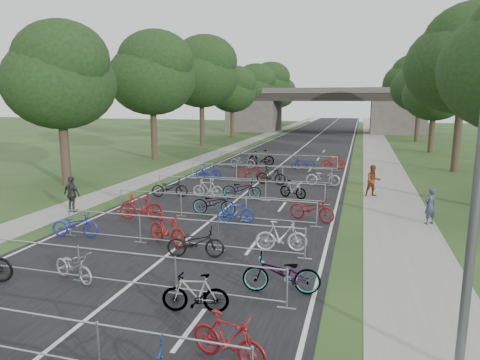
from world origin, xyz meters
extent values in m
cube|color=black|center=(0.00, 50.00, 0.01)|extent=(11.00, 140.00, 0.01)
cube|color=gray|center=(8.00, 50.00, 0.01)|extent=(3.00, 140.00, 0.01)
cube|color=gray|center=(-7.50, 50.00, 0.01)|extent=(2.00, 140.00, 0.01)
cube|color=silver|center=(0.00, 50.00, 0.00)|extent=(0.12, 140.00, 0.00)
cube|color=#46433F|center=(-11.50, 65.00, 2.50)|extent=(8.00, 8.00, 5.00)
cube|color=#46433F|center=(11.50, 65.00, 2.50)|extent=(8.00, 8.00, 5.00)
cube|color=black|center=(0.00, 65.00, 5.60)|extent=(30.00, 8.00, 1.20)
cube|color=#46433F|center=(0.00, 61.20, 6.60)|extent=(30.00, 0.40, 0.90)
cube|color=#46433F|center=(0.00, 68.80, 6.60)|extent=(30.00, 0.40, 0.90)
cylinder|color=#4C4C51|center=(8.30, 2.00, 4.00)|extent=(0.18, 0.18, 8.00)
cylinder|color=#33261C|center=(-11.50, 16.00, 2.10)|extent=(0.56, 0.56, 4.20)
ellipsoid|color=black|center=(-11.50, 16.00, 6.22)|extent=(6.72, 6.72, 5.51)
sphere|color=black|center=(-10.90, 15.50, 7.56)|extent=(5.38, 5.38, 5.38)
sphere|color=black|center=(-12.00, 16.50, 5.38)|extent=(4.37, 4.37, 4.37)
cylinder|color=#33261C|center=(-11.50, 28.00, 2.36)|extent=(0.56, 0.56, 4.72)
ellipsoid|color=black|center=(-11.50, 28.00, 6.99)|extent=(7.56, 7.56, 6.20)
sphere|color=black|center=(-10.90, 27.50, 8.50)|extent=(6.05, 6.05, 6.05)
sphere|color=black|center=(-12.00, 28.50, 6.05)|extent=(4.91, 4.91, 4.91)
cylinder|color=#33261C|center=(13.00, 28.00, 2.55)|extent=(0.56, 0.56, 5.11)
ellipsoid|color=black|center=(13.00, 28.00, 7.56)|extent=(8.18, 8.18, 6.70)
sphere|color=black|center=(13.60, 27.50, 9.20)|extent=(6.54, 6.54, 6.54)
sphere|color=black|center=(12.50, 28.50, 6.54)|extent=(5.31, 5.31, 5.31)
cylinder|color=#33261C|center=(-11.50, 40.00, 2.62)|extent=(0.56, 0.56, 5.25)
ellipsoid|color=black|center=(-11.50, 40.00, 7.77)|extent=(8.40, 8.40, 6.89)
sphere|color=black|center=(-10.90, 39.50, 9.45)|extent=(6.72, 6.72, 6.72)
sphere|color=black|center=(-12.00, 40.50, 6.72)|extent=(5.46, 5.46, 5.46)
cylinder|color=#33261C|center=(13.00, 40.00, 1.92)|extent=(0.56, 0.56, 3.85)
ellipsoid|color=black|center=(13.00, 40.00, 5.70)|extent=(6.16, 6.16, 5.05)
sphere|color=black|center=(13.60, 39.50, 6.93)|extent=(4.93, 4.93, 4.93)
sphere|color=black|center=(12.50, 40.50, 4.93)|extent=(4.00, 4.00, 4.00)
cylinder|color=#33261C|center=(-11.50, 52.00, 2.10)|extent=(0.56, 0.56, 4.20)
ellipsoid|color=black|center=(-11.50, 52.00, 6.22)|extent=(6.72, 6.72, 5.51)
sphere|color=black|center=(-10.90, 51.50, 7.56)|extent=(5.38, 5.38, 5.38)
sphere|color=black|center=(-12.00, 52.50, 5.38)|extent=(4.37, 4.37, 4.37)
cylinder|color=#33261C|center=(13.00, 52.00, 2.24)|extent=(0.56, 0.56, 4.48)
ellipsoid|color=black|center=(13.00, 52.00, 6.63)|extent=(7.17, 7.17, 5.88)
sphere|color=black|center=(13.60, 51.50, 8.06)|extent=(5.73, 5.73, 5.73)
sphere|color=black|center=(12.50, 52.50, 5.73)|extent=(4.66, 4.66, 4.66)
cylinder|color=#33261C|center=(-11.50, 64.00, 2.36)|extent=(0.56, 0.56, 4.72)
ellipsoid|color=black|center=(-11.50, 64.00, 6.99)|extent=(7.56, 7.56, 6.20)
sphere|color=black|center=(-10.90, 63.50, 8.50)|extent=(6.05, 6.05, 6.05)
sphere|color=black|center=(-12.00, 64.50, 6.05)|extent=(4.91, 4.91, 4.91)
cylinder|color=#33261C|center=(13.00, 64.00, 2.55)|extent=(0.56, 0.56, 5.11)
ellipsoid|color=black|center=(13.00, 64.00, 7.56)|extent=(8.18, 8.18, 6.70)
sphere|color=black|center=(13.60, 63.50, 9.20)|extent=(6.54, 6.54, 6.54)
sphere|color=black|center=(12.50, 64.50, 6.54)|extent=(5.31, 5.31, 5.31)
cylinder|color=#33261C|center=(-11.50, 76.00, 2.62)|extent=(0.56, 0.56, 5.25)
ellipsoid|color=black|center=(-11.50, 76.00, 7.77)|extent=(8.40, 8.40, 6.89)
sphere|color=black|center=(-10.90, 75.50, 9.45)|extent=(6.72, 6.72, 6.72)
sphere|color=black|center=(-12.00, 76.50, 6.72)|extent=(5.46, 5.46, 5.46)
cylinder|color=#33261C|center=(13.00, 76.00, 1.92)|extent=(0.56, 0.56, 3.85)
ellipsoid|color=black|center=(13.00, 76.00, 5.70)|extent=(6.16, 6.16, 5.05)
sphere|color=black|center=(13.60, 75.50, 6.93)|extent=(4.93, 4.93, 4.93)
sphere|color=black|center=(12.50, 76.50, 4.93)|extent=(4.00, 4.00, 4.00)
cylinder|color=#33261C|center=(-11.50, 88.00, 2.10)|extent=(0.56, 0.56, 4.20)
ellipsoid|color=black|center=(-11.50, 88.00, 6.22)|extent=(6.72, 6.72, 5.51)
sphere|color=black|center=(-10.90, 87.50, 7.56)|extent=(5.38, 5.38, 5.38)
sphere|color=black|center=(-12.00, 88.50, 5.38)|extent=(4.37, 4.37, 4.37)
cylinder|color=#33261C|center=(13.00, 88.00, 2.24)|extent=(0.56, 0.56, 4.48)
ellipsoid|color=black|center=(13.00, 88.00, 6.63)|extent=(7.17, 7.17, 5.88)
sphere|color=black|center=(13.60, 87.50, 8.06)|extent=(5.73, 5.73, 5.73)
sphere|color=black|center=(12.50, 88.50, 5.73)|extent=(4.66, 4.66, 4.66)
cylinder|color=#A1A4A9|center=(0.00, 0.00, 1.05)|extent=(9.20, 0.04, 0.04)
cylinder|color=#A1A4A9|center=(0.00, 0.00, 0.18)|extent=(9.20, 0.04, 0.04)
cylinder|color=#A1A4A9|center=(1.53, 0.00, 0.55)|extent=(0.05, 0.05, 1.10)
cylinder|color=#A1A4A9|center=(0.00, 3.60, 1.05)|extent=(9.20, 0.04, 0.04)
cylinder|color=#A1A4A9|center=(0.00, 3.60, 0.18)|extent=(9.20, 0.04, 0.04)
cylinder|color=#A1A4A9|center=(-1.53, 3.60, 0.55)|extent=(0.05, 0.05, 1.10)
cube|color=#A1A4A9|center=(-1.53, 3.60, 0.01)|extent=(0.50, 0.08, 0.03)
cylinder|color=#A1A4A9|center=(1.53, 3.60, 0.55)|extent=(0.05, 0.05, 1.10)
cube|color=#A1A4A9|center=(1.53, 3.60, 0.01)|extent=(0.50, 0.08, 0.03)
cylinder|color=#A1A4A9|center=(4.60, 3.60, 0.55)|extent=(0.05, 0.05, 1.10)
cube|color=#A1A4A9|center=(4.60, 3.60, 0.01)|extent=(0.50, 0.08, 0.03)
cylinder|color=#A1A4A9|center=(0.00, 7.20, 1.05)|extent=(9.20, 0.04, 0.04)
cylinder|color=#A1A4A9|center=(0.00, 7.20, 0.18)|extent=(9.20, 0.04, 0.04)
cylinder|color=#A1A4A9|center=(-4.60, 7.20, 0.55)|extent=(0.05, 0.05, 1.10)
cube|color=#A1A4A9|center=(-4.60, 7.20, 0.01)|extent=(0.50, 0.08, 0.03)
cylinder|color=#A1A4A9|center=(-1.53, 7.20, 0.55)|extent=(0.05, 0.05, 1.10)
cube|color=#A1A4A9|center=(-1.53, 7.20, 0.01)|extent=(0.50, 0.08, 0.03)
cylinder|color=#A1A4A9|center=(1.53, 7.20, 0.55)|extent=(0.05, 0.05, 1.10)
cube|color=#A1A4A9|center=(1.53, 7.20, 0.01)|extent=(0.50, 0.08, 0.03)
cylinder|color=#A1A4A9|center=(4.60, 7.20, 0.55)|extent=(0.05, 0.05, 1.10)
cube|color=#A1A4A9|center=(4.60, 7.20, 0.01)|extent=(0.50, 0.08, 0.03)
cylinder|color=#A1A4A9|center=(0.00, 11.00, 1.05)|extent=(9.20, 0.04, 0.04)
cylinder|color=#A1A4A9|center=(0.00, 11.00, 0.18)|extent=(9.20, 0.04, 0.04)
cylinder|color=#A1A4A9|center=(-4.60, 11.00, 0.55)|extent=(0.05, 0.05, 1.10)
cube|color=#A1A4A9|center=(-4.60, 11.00, 0.01)|extent=(0.50, 0.08, 0.03)
cylinder|color=#A1A4A9|center=(-1.53, 11.00, 0.55)|extent=(0.05, 0.05, 1.10)
cube|color=#A1A4A9|center=(-1.53, 11.00, 0.01)|extent=(0.50, 0.08, 0.03)
cylinder|color=#A1A4A9|center=(1.53, 11.00, 0.55)|extent=(0.05, 0.05, 1.10)
cube|color=#A1A4A9|center=(1.53, 11.00, 0.01)|extent=(0.50, 0.08, 0.03)
cylinder|color=#A1A4A9|center=(4.60, 11.00, 0.55)|extent=(0.05, 0.05, 1.10)
cube|color=#A1A4A9|center=(4.60, 11.00, 0.01)|extent=(0.50, 0.08, 0.03)
cylinder|color=#A1A4A9|center=(0.00, 15.00, 1.05)|extent=(9.20, 0.04, 0.04)
cylinder|color=#A1A4A9|center=(0.00, 15.00, 0.18)|extent=(9.20, 0.04, 0.04)
cylinder|color=#A1A4A9|center=(-4.60, 15.00, 0.55)|extent=(0.05, 0.05, 1.10)
cube|color=#A1A4A9|center=(-4.60, 15.00, 0.01)|extent=(0.50, 0.08, 0.03)
cylinder|color=#A1A4A9|center=(-1.53, 15.00, 0.55)|extent=(0.05, 0.05, 1.10)
cube|color=#A1A4A9|center=(-1.53, 15.00, 0.01)|extent=(0.50, 0.08, 0.03)
cylinder|color=#A1A4A9|center=(1.53, 15.00, 0.55)|extent=(0.05, 0.05, 1.10)
cube|color=#A1A4A9|center=(1.53, 15.00, 0.01)|extent=(0.50, 0.08, 0.03)
cylinder|color=#A1A4A9|center=(4.60, 15.00, 0.55)|extent=(0.05, 0.05, 1.10)
cube|color=#A1A4A9|center=(4.60, 15.00, 0.01)|extent=(0.50, 0.08, 0.03)
cylinder|color=#A1A4A9|center=(0.00, 20.00, 1.05)|extent=(9.20, 0.04, 0.04)
cylinder|color=#A1A4A9|center=(0.00, 20.00, 0.18)|extent=(9.20, 0.04, 0.04)
cylinder|color=#A1A4A9|center=(-4.60, 20.00, 0.55)|extent=(0.05, 0.05, 1.10)
cube|color=#A1A4A9|center=(-4.60, 20.00, 0.01)|extent=(0.50, 0.08, 0.03)
cylinder|color=#A1A4A9|center=(-1.53, 20.00, 0.55)|extent=(0.05, 0.05, 1.10)
cube|color=#A1A4A9|center=(-1.53, 20.00, 0.01)|extent=(0.50, 0.08, 0.03)
cylinder|color=#A1A4A9|center=(1.53, 20.00, 0.55)|extent=(0.05, 0.05, 1.10)
cube|color=#A1A4A9|center=(1.53, 20.00, 0.01)|extent=(0.50, 0.08, 0.03)
cylinder|color=#A1A4A9|center=(4.60, 20.00, 0.55)|extent=(0.05, 0.05, 1.10)
cube|color=#A1A4A9|center=(4.60, 20.00, 0.01)|extent=(0.50, 0.08, 0.03)
cylinder|color=#A1A4A9|center=(0.00, 26.00, 1.05)|extent=(9.20, 0.04, 0.04)
cylinder|color=#A1A4A9|center=(0.00, 26.00, 0.18)|extent=(9.20, 0.04, 0.04)
cylinder|color=#A1A4A9|center=(-4.60, 26.00, 0.55)|extent=(0.05, 0.05, 1.10)
cube|color=#A1A4A9|center=(-4.60, 26.00, 0.01)|extent=(0.50, 0.08, 0.03)
cylinder|color=#A1A4A9|center=(-1.53, 26.00, 0.55)|extent=(0.05, 0.05, 1.10)
cube|color=#A1A4A9|center=(-1.53, 26.00, 0.01)|extent=(0.50, 0.08, 0.03)
cylinder|color=#A1A4A9|center=(1.53, 26.00, 0.55)|extent=(0.05, 0.05, 1.10)
cube|color=#A1A4A9|center=(1.53, 26.00, 0.01)|extent=(0.50, 0.08, 0.03)
cylinder|color=#A1A4A9|center=(4.60, 26.00, 0.55)|extent=(0.05, 0.05, 1.10)
cube|color=#A1A4A9|center=(4.60, 26.00, 0.01)|extent=(0.50, 0.08, 0.03)
imported|color=maroon|center=(3.86, 0.99, 0.54)|extent=(1.86, 1.01, 1.07)
imported|color=gray|center=(-1.72, 3.58, 0.45)|extent=(1.81, 1.11, 0.90)
imported|color=#A1A4A9|center=(2.43, 2.79, 0.51)|extent=(1.76, 0.81, 1.02)
imported|color=#A1A4A9|center=(4.30, 4.45, 0.57)|extent=(2.24, 1.05, 1.13)
imported|color=#1C219C|center=(-4.30, 7.13, 0.49)|extent=(1.94, 0.99, 0.97)
imported|color=maroon|center=(-0.46, 7.28, 0.58)|extent=(2.00, 1.29, 1.17)
imported|color=black|center=(1.02, 6.37, 0.51)|extent=(2.06, 1.10, 1.03)
imported|color=#A8AAB0|center=(3.70, 7.72, 0.55)|extent=(1.89, 0.87, 1.10)
imported|color=maroon|center=(-3.06, 10.04, 0.59)|extent=(2.03, 0.90, 1.18)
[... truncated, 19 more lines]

